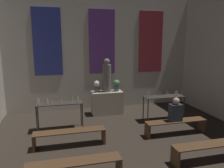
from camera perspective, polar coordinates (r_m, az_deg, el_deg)
name	(u,v)px	position (r m, az deg, el deg)	size (l,w,h in m)	color
wall_back	(102,53)	(9.10, -2.70, 8.17)	(7.85, 0.16, 4.57)	beige
altar	(107,103)	(8.48, -1.32, -4.86)	(1.17, 0.57, 0.88)	#ADA38E
statue	(107,77)	(8.27, -1.35, 1.94)	(0.33, 0.33, 1.26)	slate
flower_vase_left	(97,86)	(8.25, -3.93, -0.46)	(0.25, 0.25, 0.44)	#4C5666
flower_vase_right	(117,85)	(8.42, 1.19, -0.21)	(0.25, 0.25, 0.44)	#4C5666
candle_rack_left	(59,106)	(7.06, -13.57, -5.68)	(1.43, 0.47, 1.06)	#332D28
candle_rack_right	(164,99)	(7.92, 13.45, -3.87)	(1.43, 0.47, 1.07)	#332D28
pew_third_left	(75,167)	(4.66, -9.75, -20.50)	(1.88, 0.36, 0.43)	#4C331E
pew_third_right	(211,148)	(5.75, 24.40, -15.03)	(1.88, 0.36, 0.43)	#4C331E
pew_back_left	(70,135)	(6.05, -10.95, -12.91)	(1.88, 0.36, 0.43)	#4C331E
pew_back_right	(176,124)	(6.92, 16.32, -10.06)	(1.88, 0.36, 0.43)	#4C331E
person_seated	(176,111)	(6.76, 16.27, -6.72)	(0.36, 0.24, 0.71)	#282D38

